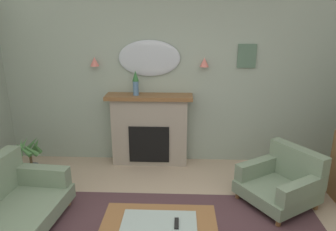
{
  "coord_description": "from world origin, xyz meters",
  "views": [
    {
      "loc": [
        -0.07,
        -2.35,
        2.3
      ],
      "look_at": [
        -0.22,
        1.35,
        1.15
      ],
      "focal_mm": 33.39,
      "sensor_mm": 36.0,
      "label": 1
    }
  ],
  "objects_px": {
    "framed_picture": "(247,56)",
    "potted_plant_small_fern": "(30,156)",
    "wall_sconce_left": "(95,62)",
    "armchair_near_fireplace": "(283,181)",
    "fireplace": "(150,130)",
    "tv_remote": "(177,224)",
    "wall_sconce_right": "(204,62)",
    "mantel_vase_left": "(136,82)",
    "wall_mirror": "(149,58)",
    "coffee_table": "(159,227)"
  },
  "relations": [
    {
      "from": "fireplace",
      "to": "coffee_table",
      "type": "distance_m",
      "value": 2.21
    },
    {
      "from": "potted_plant_small_fern",
      "to": "wall_sconce_left",
      "type": "bearing_deg",
      "value": 34.49
    },
    {
      "from": "tv_remote",
      "to": "potted_plant_small_fern",
      "type": "relative_size",
      "value": 0.26
    },
    {
      "from": "wall_mirror",
      "to": "wall_sconce_right",
      "type": "distance_m",
      "value": 0.85
    },
    {
      "from": "wall_sconce_left",
      "to": "armchair_near_fireplace",
      "type": "xyz_separation_m",
      "value": [
        2.67,
        -1.18,
        -1.35
      ]
    },
    {
      "from": "wall_mirror",
      "to": "wall_sconce_right",
      "type": "relative_size",
      "value": 6.86
    },
    {
      "from": "fireplace",
      "to": "framed_picture",
      "type": "height_order",
      "value": "framed_picture"
    },
    {
      "from": "mantel_vase_left",
      "to": "wall_mirror",
      "type": "distance_m",
      "value": 0.44
    },
    {
      "from": "fireplace",
      "to": "armchair_near_fireplace",
      "type": "xyz_separation_m",
      "value": [
        1.82,
        -1.09,
        -0.27
      ]
    },
    {
      "from": "wall_sconce_right",
      "to": "armchair_near_fireplace",
      "type": "relative_size",
      "value": 0.12
    },
    {
      "from": "wall_mirror",
      "to": "coffee_table",
      "type": "distance_m",
      "value": 2.7
    },
    {
      "from": "wall_sconce_right",
      "to": "potted_plant_small_fern",
      "type": "bearing_deg",
      "value": -166.59
    },
    {
      "from": "coffee_table",
      "to": "tv_remote",
      "type": "xyz_separation_m",
      "value": [
        0.17,
        -0.04,
        0.07
      ]
    },
    {
      "from": "framed_picture",
      "to": "coffee_table",
      "type": "distance_m",
      "value": 2.96
    },
    {
      "from": "wall_mirror",
      "to": "framed_picture",
      "type": "height_order",
      "value": "wall_mirror"
    },
    {
      "from": "coffee_table",
      "to": "tv_remote",
      "type": "bearing_deg",
      "value": -12.68
    },
    {
      "from": "framed_picture",
      "to": "armchair_near_fireplace",
      "type": "distance_m",
      "value": 1.93
    },
    {
      "from": "mantel_vase_left",
      "to": "fireplace",
      "type": "bearing_deg",
      "value": 8.06
    },
    {
      "from": "framed_picture",
      "to": "coffee_table",
      "type": "bearing_deg",
      "value": -117.14
    },
    {
      "from": "mantel_vase_left",
      "to": "framed_picture",
      "type": "height_order",
      "value": "framed_picture"
    },
    {
      "from": "fireplace",
      "to": "wall_sconce_left",
      "type": "bearing_deg",
      "value": 173.84
    },
    {
      "from": "mantel_vase_left",
      "to": "potted_plant_small_fern",
      "type": "distance_m",
      "value": 1.93
    },
    {
      "from": "potted_plant_small_fern",
      "to": "wall_mirror",
      "type": "bearing_deg",
      "value": 20.93
    },
    {
      "from": "wall_sconce_left",
      "to": "armchair_near_fireplace",
      "type": "distance_m",
      "value": 3.22
    },
    {
      "from": "tv_remote",
      "to": "armchair_near_fireplace",
      "type": "distance_m",
      "value": 1.77
    },
    {
      "from": "wall_sconce_right",
      "to": "wall_mirror",
      "type": "bearing_deg",
      "value": 176.63
    },
    {
      "from": "tv_remote",
      "to": "potted_plant_small_fern",
      "type": "xyz_separation_m",
      "value": [
        -2.22,
        1.69,
        -0.12
      ]
    },
    {
      "from": "wall_sconce_right",
      "to": "potted_plant_small_fern",
      "type": "distance_m",
      "value": 2.99
    },
    {
      "from": "wall_sconce_left",
      "to": "tv_remote",
      "type": "relative_size",
      "value": 0.88
    },
    {
      "from": "mantel_vase_left",
      "to": "wall_sconce_right",
      "type": "xyz_separation_m",
      "value": [
        1.05,
        0.12,
        0.3
      ]
    },
    {
      "from": "wall_sconce_left",
      "to": "coffee_table",
      "type": "relative_size",
      "value": 0.13
    },
    {
      "from": "tv_remote",
      "to": "fireplace",
      "type": "bearing_deg",
      "value": 101.91
    },
    {
      "from": "wall_sconce_right",
      "to": "coffee_table",
      "type": "bearing_deg",
      "value": -103.53
    },
    {
      "from": "fireplace",
      "to": "tv_remote",
      "type": "xyz_separation_m",
      "value": [
        0.47,
        -2.22,
        -0.12
      ]
    },
    {
      "from": "mantel_vase_left",
      "to": "wall_sconce_left",
      "type": "bearing_deg",
      "value": 169.54
    },
    {
      "from": "wall_sconce_right",
      "to": "tv_remote",
      "type": "distance_m",
      "value": 2.64
    },
    {
      "from": "mantel_vase_left",
      "to": "wall_sconce_right",
      "type": "bearing_deg",
      "value": 6.52
    },
    {
      "from": "mantel_vase_left",
      "to": "armchair_near_fireplace",
      "type": "bearing_deg",
      "value": -27.64
    },
    {
      "from": "tv_remote",
      "to": "wall_sconce_right",
      "type": "bearing_deg",
      "value": 80.65
    },
    {
      "from": "potted_plant_small_fern",
      "to": "coffee_table",
      "type": "bearing_deg",
      "value": -38.86
    },
    {
      "from": "mantel_vase_left",
      "to": "framed_picture",
      "type": "distance_m",
      "value": 1.75
    },
    {
      "from": "wall_sconce_left",
      "to": "fireplace",
      "type": "bearing_deg",
      "value": -6.16
    },
    {
      "from": "mantel_vase_left",
      "to": "tv_remote",
      "type": "bearing_deg",
      "value": -73.05
    },
    {
      "from": "mantel_vase_left",
      "to": "wall_sconce_left",
      "type": "height_order",
      "value": "wall_sconce_left"
    },
    {
      "from": "framed_picture",
      "to": "potted_plant_small_fern",
      "type": "bearing_deg",
      "value": -168.18
    },
    {
      "from": "coffee_table",
      "to": "wall_sconce_left",
      "type": "bearing_deg",
      "value": 116.84
    },
    {
      "from": "coffee_table",
      "to": "tv_remote",
      "type": "distance_m",
      "value": 0.18
    },
    {
      "from": "wall_mirror",
      "to": "framed_picture",
      "type": "distance_m",
      "value": 1.5
    },
    {
      "from": "wall_mirror",
      "to": "fireplace",
      "type": "bearing_deg",
      "value": -90.0
    },
    {
      "from": "fireplace",
      "to": "wall_sconce_left",
      "type": "relative_size",
      "value": 9.71
    }
  ]
}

